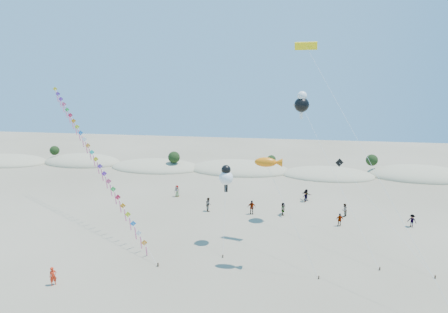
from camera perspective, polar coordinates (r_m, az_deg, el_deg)
dune_ridge at (r=70.07m, az=3.14°, el=-2.06°), size 145.30×11.49×5.57m
kite_train at (r=47.91m, az=-19.41°, el=0.38°), size 21.53×19.01×16.72m
fish_kite at (r=34.22m, az=6.84°, el=-0.93°), size 6.14×2.61×10.52m
cartoon_kite_low at (r=39.32m, az=0.31°, el=-3.02°), size 1.49×4.51×8.60m
cartoon_kite_high at (r=45.55m, az=11.78°, el=7.96°), size 8.29×12.75×15.88m
parafoil_kite at (r=40.39m, az=12.74°, el=15.49°), size 12.22×16.94×21.09m
dark_kite at (r=43.58m, az=20.11°, el=-4.56°), size 7.82×11.18×8.28m
flyer_foreground at (r=37.07m, az=-24.60°, el=-16.25°), size 0.70×0.71×1.66m
beachgoers at (r=50.75m, az=9.56°, el=-7.25°), size 31.73×9.66×1.85m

